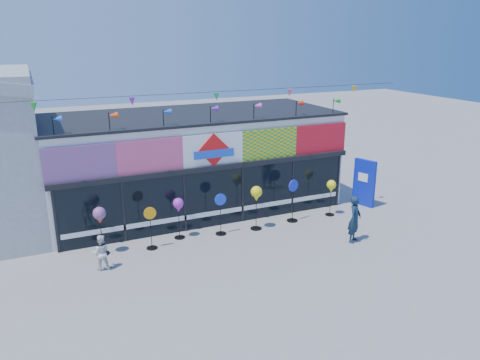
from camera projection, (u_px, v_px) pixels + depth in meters
ground at (252, 262)px, 15.55m from camera, size 80.00×80.00×0.00m
kite_shop at (193, 161)px, 20.12m from camera, size 16.00×5.70×5.31m
blue_sign at (364, 183)px, 20.47m from camera, size 0.48×1.03×2.08m
spinner_0 at (100, 217)px, 15.72m from camera, size 0.44×0.44×1.72m
spinner_1 at (151, 227)px, 16.31m from camera, size 0.44×0.39×1.55m
spinner_2 at (178, 206)px, 17.05m from camera, size 0.40×0.40×1.57m
spinner_3 at (221, 213)px, 17.50m from camera, size 0.45×0.41×1.62m
spinner_4 at (256, 195)px, 17.81m from camera, size 0.44×0.44×1.75m
spinner_5 at (293, 199)px, 18.73m from camera, size 0.49×0.45×1.75m
spinner_6 at (331, 187)px, 19.27m from camera, size 0.39×0.39×1.53m
adult_man at (355, 219)px, 16.88m from camera, size 0.76×0.71×1.74m
child at (101, 252)px, 14.92m from camera, size 0.63×0.45×1.18m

